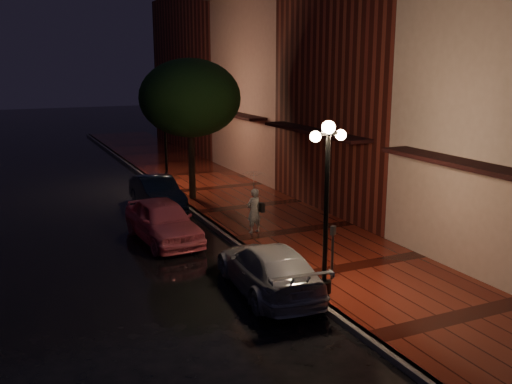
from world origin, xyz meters
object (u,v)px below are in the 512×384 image
street_tree (191,100)px  parking_meter (333,247)px  silver_car (269,268)px  pink_car (163,221)px  streetlamp_near (327,197)px  streetlamp_far (165,133)px  navy_car (157,193)px  woman_with_umbrella (254,192)px

street_tree → parking_meter: bearing=-87.8°
silver_car → parking_meter: bearing=175.7°
pink_car → parking_meter: bearing=-65.2°
streetlamp_near → street_tree: street_tree is taller
street_tree → streetlamp_far: bearing=94.9°
street_tree → parking_meter: street_tree is taller
silver_car → streetlamp_far: bearing=-90.0°
navy_car → silver_car: navy_car is taller
silver_car → woman_with_umbrella: woman_with_umbrella is taller
navy_car → parking_meter: (2.06, -9.86, 0.40)m
pink_car → street_tree: bearing=57.2°
street_tree → pink_car: 6.52m
silver_car → streetlamp_near: bearing=143.8°
navy_car → woman_with_umbrella: size_ratio=1.83×
streetlamp_near → streetlamp_far: bearing=90.0°
silver_car → parking_meter: 1.81m
woman_with_umbrella → parking_meter: woman_with_umbrella is taller
navy_car → street_tree: bearing=14.4°
streetlamp_near → pink_car: size_ratio=1.04×
streetlamp_far → parking_meter: size_ratio=2.92×
streetlamp_far → pink_car: size_ratio=1.04×
pink_car → silver_car: pink_car is taller
streetlamp_near → silver_car: streetlamp_near is taller
streetlamp_near → streetlamp_far: 14.00m
silver_car → street_tree: bearing=-92.9°
streetlamp_near → silver_car: size_ratio=0.99×
pink_car → silver_car: size_ratio=0.95×
woman_with_umbrella → parking_meter: bearing=77.1°
streetlamp_far → pink_car: (-2.38, -7.80, -1.90)m
streetlamp_far → parking_meter: bearing=-87.2°
streetlamp_near → parking_meter: size_ratio=2.92×
streetlamp_near → silver_car: bearing=139.1°
street_tree → silver_car: bearing=-97.6°
navy_car → woman_with_umbrella: (1.95, -5.15, 0.92)m
street_tree → navy_car: street_tree is taller
navy_car → silver_car: bearing=-89.4°
parking_meter → woman_with_umbrella: bearing=66.5°
pink_car → parking_meter: parking_meter is taller
street_tree → woman_with_umbrella: size_ratio=2.72×
silver_car → woman_with_umbrella: 4.81m
navy_car → parking_meter: bearing=-79.5°
parking_meter → silver_car: bearing=146.0°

